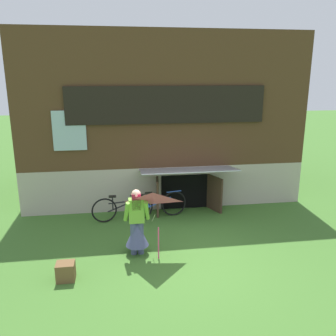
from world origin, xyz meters
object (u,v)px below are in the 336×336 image
object	(u,v)px
bicycle_black	(121,208)
wooden_crate	(66,271)
kite	(153,213)
bicycle_blue	(157,205)
person	(137,228)

from	to	relation	value
bicycle_black	wooden_crate	world-z (taller)	bicycle_black
kite	bicycle_blue	size ratio (longest dim) A/B	0.87
kite	bicycle_blue	distance (m)	2.76
person	bicycle_blue	size ratio (longest dim) A/B	0.89
person	bicycle_blue	xyz separation A→B (m)	(0.69, 2.00, -0.26)
bicycle_blue	wooden_crate	size ratio (longest dim) A/B	4.66
person	bicycle_black	bearing A→B (deg)	102.98
kite	bicycle_black	bearing A→B (deg)	103.60
kite	wooden_crate	bearing A→B (deg)	-171.69
person	kite	world-z (taller)	person
bicycle_black	wooden_crate	bearing A→B (deg)	-122.07
wooden_crate	bicycle_black	bearing A→B (deg)	67.79
kite	bicycle_blue	world-z (taller)	kite
bicycle_black	bicycle_blue	bearing A→B (deg)	-8.43
person	kite	bearing A→B (deg)	-58.96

